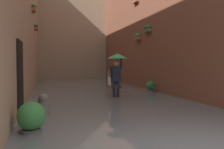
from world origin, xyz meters
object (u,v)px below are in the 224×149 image
at_px(potted_plant_far_left, 150,87).
at_px(potted_plant_far_right, 31,119).
at_px(person_wading, 117,68).
at_px(mooring_bollard, 44,107).

bearing_deg(potted_plant_far_left, potted_plant_far_right, 48.89).
relative_size(potted_plant_far_right, potted_plant_far_left, 1.13).
distance_m(person_wading, potted_plant_far_right, 5.78).
bearing_deg(person_wading, potted_plant_far_left, -148.78).
bearing_deg(mooring_bollard, potted_plant_far_right, 83.29).
relative_size(potted_plant_far_left, mooring_bollard, 0.97).
xyz_separation_m(person_wading, mooring_bollard, (2.94, 2.88, -1.03)).
xyz_separation_m(potted_plant_far_left, mooring_bollard, (5.04, 4.15, -0.06)).
distance_m(potted_plant_far_left, mooring_bollard, 6.53).
bearing_deg(potted_plant_far_left, person_wading, 31.22).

